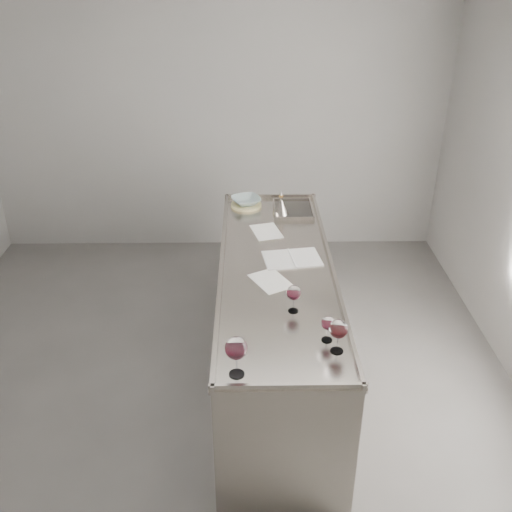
{
  "coord_description": "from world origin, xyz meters",
  "views": [
    {
      "loc": [
        0.31,
        -3.0,
        2.82
      ],
      "look_at": [
        0.36,
        0.31,
        1.02
      ],
      "focal_mm": 40.0,
      "sensor_mm": 36.0,
      "label": 1
    }
  ],
  "objects_px": {
    "wine_glass_left": "(236,349)",
    "ceramic_bowl": "(246,201)",
    "notebook": "(292,259)",
    "counter": "(276,325)",
    "wine_glass_right": "(338,330)",
    "wine_glass_small": "(328,324)",
    "wine_funnel": "(281,207)",
    "wine_glass_middle": "(294,293)"
  },
  "relations": [
    {
      "from": "notebook",
      "to": "counter",
      "type": "bearing_deg",
      "value": -144.64
    },
    {
      "from": "wine_funnel",
      "to": "wine_glass_right",
      "type": "bearing_deg",
      "value": -83.43
    },
    {
      "from": "counter",
      "to": "wine_glass_right",
      "type": "bearing_deg",
      "value": -73.06
    },
    {
      "from": "wine_glass_left",
      "to": "ceramic_bowl",
      "type": "relative_size",
      "value": 0.96
    },
    {
      "from": "wine_glass_small",
      "to": "notebook",
      "type": "distance_m",
      "value": 0.92
    },
    {
      "from": "wine_glass_middle",
      "to": "wine_funnel",
      "type": "bearing_deg",
      "value": 90.01
    },
    {
      "from": "ceramic_bowl",
      "to": "wine_funnel",
      "type": "height_order",
      "value": "wine_funnel"
    },
    {
      "from": "wine_glass_right",
      "to": "wine_glass_small",
      "type": "distance_m",
      "value": 0.11
    },
    {
      "from": "wine_glass_middle",
      "to": "ceramic_bowl",
      "type": "xyz_separation_m",
      "value": [
        -0.28,
        1.54,
        -0.07
      ]
    },
    {
      "from": "wine_glass_small",
      "to": "ceramic_bowl",
      "type": "distance_m",
      "value": 1.88
    },
    {
      "from": "counter",
      "to": "wine_glass_left",
      "type": "bearing_deg",
      "value": -103.06
    },
    {
      "from": "wine_glass_left",
      "to": "wine_funnel",
      "type": "height_order",
      "value": "wine_glass_left"
    },
    {
      "from": "wine_funnel",
      "to": "ceramic_bowl",
      "type": "bearing_deg",
      "value": 150.44
    },
    {
      "from": "wine_funnel",
      "to": "wine_glass_left",
      "type": "bearing_deg",
      "value": -99.44
    },
    {
      "from": "wine_glass_right",
      "to": "notebook",
      "type": "xyz_separation_m",
      "value": [
        -0.17,
        1.01,
        -0.13
      ]
    },
    {
      "from": "notebook",
      "to": "wine_glass_right",
      "type": "bearing_deg",
      "value": -88.95
    },
    {
      "from": "wine_glass_right",
      "to": "wine_funnel",
      "type": "bearing_deg",
      "value": 96.57
    },
    {
      "from": "notebook",
      "to": "wine_glass_left",
      "type": "bearing_deg",
      "value": -115.19
    },
    {
      "from": "notebook",
      "to": "wine_glass_middle",
      "type": "bearing_deg",
      "value": -101.66
    },
    {
      "from": "wine_glass_small",
      "to": "ceramic_bowl",
      "type": "xyz_separation_m",
      "value": [
        -0.44,
        1.82,
        -0.06
      ]
    },
    {
      "from": "wine_glass_middle",
      "to": "wine_glass_left",
      "type": "bearing_deg",
      "value": -120.04
    },
    {
      "from": "wine_glass_small",
      "to": "wine_glass_middle",
      "type": "bearing_deg",
      "value": 119.65
    },
    {
      "from": "notebook",
      "to": "wine_funnel",
      "type": "xyz_separation_m",
      "value": [
        -0.04,
        0.76,
        0.06
      ]
    },
    {
      "from": "wine_glass_left",
      "to": "wine_funnel",
      "type": "relative_size",
      "value": 1.11
    },
    {
      "from": "ceramic_bowl",
      "to": "wine_glass_left",
      "type": "bearing_deg",
      "value": -91.28
    },
    {
      "from": "notebook",
      "to": "wine_funnel",
      "type": "distance_m",
      "value": 0.76
    },
    {
      "from": "wine_glass_middle",
      "to": "notebook",
      "type": "relative_size",
      "value": 0.41
    },
    {
      "from": "wine_glass_middle",
      "to": "wine_glass_small",
      "type": "relative_size",
      "value": 1.14
    },
    {
      "from": "wine_glass_left",
      "to": "wine_glass_right",
      "type": "bearing_deg",
      "value": 18.75
    },
    {
      "from": "wine_glass_right",
      "to": "ceramic_bowl",
      "type": "relative_size",
      "value": 0.85
    },
    {
      "from": "counter",
      "to": "ceramic_bowl",
      "type": "height_order",
      "value": "ceramic_bowl"
    },
    {
      "from": "wine_glass_middle",
      "to": "wine_funnel",
      "type": "height_order",
      "value": "wine_funnel"
    },
    {
      "from": "counter",
      "to": "ceramic_bowl",
      "type": "bearing_deg",
      "value": 101.34
    },
    {
      "from": "wine_glass_right",
      "to": "notebook",
      "type": "bearing_deg",
      "value": 99.35
    },
    {
      "from": "wine_glass_right",
      "to": "notebook",
      "type": "relative_size",
      "value": 0.47
    },
    {
      "from": "wine_glass_right",
      "to": "ceramic_bowl",
      "type": "distance_m",
      "value": 1.98
    },
    {
      "from": "wine_glass_right",
      "to": "wine_funnel",
      "type": "relative_size",
      "value": 0.98
    },
    {
      "from": "wine_glass_right",
      "to": "ceramic_bowl",
      "type": "xyz_separation_m",
      "value": [
        -0.48,
        1.92,
        -0.09
      ]
    },
    {
      "from": "wine_glass_left",
      "to": "wine_glass_small",
      "type": "xyz_separation_m",
      "value": [
        0.48,
        0.27,
        -0.05
      ]
    },
    {
      "from": "wine_glass_right",
      "to": "wine_glass_small",
      "type": "xyz_separation_m",
      "value": [
        -0.04,
        0.1,
        -0.03
      ]
    },
    {
      "from": "wine_glass_left",
      "to": "ceramic_bowl",
      "type": "bearing_deg",
      "value": 88.72
    },
    {
      "from": "counter",
      "to": "wine_glass_left",
      "type": "relative_size",
      "value": 10.92
    }
  ]
}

